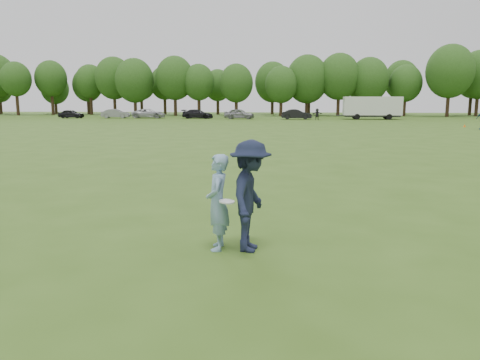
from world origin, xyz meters
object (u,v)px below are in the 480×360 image
at_px(thrower, 218,202).
at_px(car_f, 297,114).
at_px(player_far_d, 317,114).
at_px(defender, 250,196).
at_px(car_a, 71,114).
at_px(car_b, 116,114).
at_px(field_cone, 465,126).
at_px(cargo_trailer, 372,107).
at_px(car_d, 198,114).
at_px(car_e, 239,114).
at_px(car_c, 149,114).

bearing_deg(thrower, car_f, 172.82).
xyz_separation_m(thrower, player_far_d, (4.93, 58.06, -0.06)).
bearing_deg(defender, car_a, 34.86).
xyz_separation_m(player_far_d, car_b, (-30.17, 3.26, -0.11)).
bearing_deg(field_cone, defender, -113.65).
relative_size(thrower, player_far_d, 1.08).
bearing_deg(cargo_trailer, player_far_d, -160.82).
bearing_deg(car_a, thrower, -151.25).
relative_size(defender, car_a, 0.52).
bearing_deg(car_d, cargo_trailer, -84.50).
bearing_deg(car_b, defender, -163.31).
height_order(field_cone, cargo_trailer, cargo_trailer).
bearing_deg(defender, cargo_trailer, -4.71).
bearing_deg(thrower, car_a, -157.36).
xyz_separation_m(car_a, car_e, (25.86, -0.62, 0.10)).
relative_size(car_b, field_cone, 13.91).
relative_size(car_a, car_b, 0.91).
bearing_deg(car_f, car_a, 86.64).
bearing_deg(car_d, car_c, 91.50).
xyz_separation_m(defender, car_e, (-6.73, 60.09, -0.24)).
bearing_deg(defender, car_d, 18.71).
relative_size(defender, car_d, 0.43).
relative_size(field_cone, cargo_trailer, 0.03).
relative_size(car_d, cargo_trailer, 0.51).
bearing_deg(player_far_d, defender, -107.57).
relative_size(thrower, car_c, 0.34).
relative_size(car_b, car_f, 0.97).
relative_size(player_far_d, car_c, 0.32).
xyz_separation_m(car_a, car_f, (34.12, -1.05, 0.06)).
xyz_separation_m(thrower, car_f, (2.11, 59.66, -0.15)).
bearing_deg(car_b, thrower, -163.78).
distance_m(car_a, car_d, 19.50).
bearing_deg(thrower, defender, 84.60).
xyz_separation_m(car_f, field_cone, (16.65, -18.17, -0.56)).
height_order(car_a, car_f, car_f).
bearing_deg(cargo_trailer, car_f, -174.00).
distance_m(player_far_d, car_e, 11.27).
bearing_deg(car_a, car_c, -83.50).
distance_m(car_b, car_d, 12.72).
relative_size(car_c, car_f, 1.17).
bearing_deg(player_far_d, thrower, -108.14).
height_order(car_b, car_f, car_f).
relative_size(defender, player_far_d, 1.24).
distance_m(car_b, field_cone, 48.26).
bearing_deg(car_b, car_d, -96.69).
bearing_deg(player_far_d, car_d, 156.52).
xyz_separation_m(car_c, field_cone, (38.96, -20.36, -0.55)).
relative_size(car_a, car_f, 0.88).
height_order(car_f, field_cone, car_f).
height_order(car_a, car_c, car_c).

